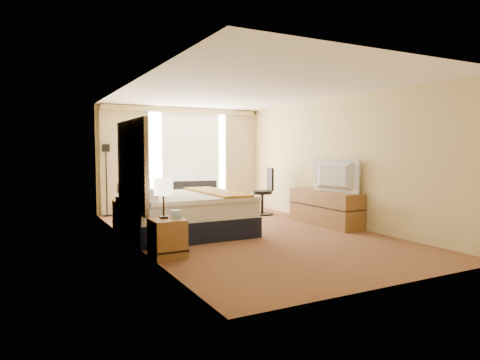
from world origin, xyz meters
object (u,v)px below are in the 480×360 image
nightstand_left (167,238)px  media_dresser (325,208)px  desk_chair (265,194)px  television (332,176)px  floor_lamp (106,165)px  lamp_left (163,188)px  loveseat (195,204)px  bed (184,213)px  nightstand_right (127,215)px  lamp_right (128,175)px

nightstand_left → media_dresser: (3.70, 1.05, 0.07)m
desk_chair → television: 2.15m
floor_lamp → desk_chair: (3.37, -1.51, -0.68)m
media_dresser → lamp_left: lamp_left is taller
loveseat → floor_lamp: 2.23m
bed → television: 3.00m
lamp_left → loveseat: bearing=61.9°
media_dresser → lamp_left: bearing=-164.8°
nightstand_right → desk_chair: (3.34, 0.34, 0.22)m
media_dresser → bed: 2.93m
lamp_right → nightstand_right: bearing=-161.0°
nightstand_left → desk_chair: 4.39m
bed → television: size_ratio=1.88×
nightstand_right → lamp_right: lamp_right is taller
media_dresser → desk_chair: bearing=101.3°
nightstand_left → desk_chair: bearing=40.4°
loveseat → television: bearing=-47.1°
nightstand_left → floor_lamp: floor_lamp is taller
floor_lamp → nightstand_left: bearing=-89.6°
media_dresser → floor_lamp: size_ratio=1.08×
nightstand_left → desk_chair: (3.34, 2.84, 0.22)m
nightstand_left → television: size_ratio=0.48×
nightstand_left → television: television is taller
television → media_dresser: bearing=-20.1°
desk_chair → lamp_left: bearing=-124.5°
nightstand_left → lamp_right: lamp_right is taller
loveseat → nightstand_right: bearing=-141.0°
lamp_left → television: 3.76m
media_dresser → bed: (-2.89, 0.45, 0.03)m
media_dresser → loveseat: 3.11m
nightstand_left → bed: 1.70m
bed → desk_chair: size_ratio=1.92×
bed → nightstand_right: bearing=128.8°
desk_chair → television: bearing=-65.7°
loveseat → television: size_ratio=1.20×
bed → nightstand_left: bearing=-118.4°
lamp_left → desk_chair: bearing=39.8°
nightstand_right → loveseat: size_ratio=0.40×
loveseat → lamp_left: bearing=-108.6°
lamp_left → television: (3.69, 0.75, 0.03)m
bed → desk_chair: 2.87m
desk_chair → television: size_ratio=0.98×
media_dresser → bed: bearing=171.2°
nightstand_left → floor_lamp: size_ratio=0.33×
loveseat → television: 3.39m
floor_lamp → television: (3.68, -3.57, -0.15)m
media_dresser → loveseat: size_ratio=1.32×
lamp_left → bed: bearing=60.0°
media_dresser → desk_chair: size_ratio=1.62×
television → desk_chair: bearing=-1.0°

